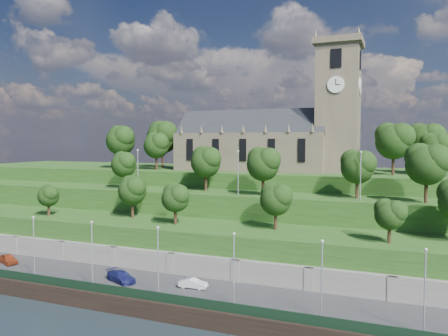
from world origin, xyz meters
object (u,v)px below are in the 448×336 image
at_px(car_right, 121,276).
at_px(church, 274,135).
at_px(car_middle, 193,283).
at_px(car_left, 8,259).

bearing_deg(car_right, church, 9.16).
xyz_separation_m(church, car_middle, (-0.01, -39.34, -19.89)).
distance_m(car_left, car_right, 21.79).
distance_m(car_left, car_middle, 32.03).
bearing_deg(car_middle, car_left, 86.94).
relative_size(church, car_right, 7.62).
height_order(car_left, car_middle, car_left).
xyz_separation_m(car_left, car_right, (21.77, -1.00, -0.00)).
bearing_deg(car_left, church, -16.81).
distance_m(church, car_left, 54.69).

